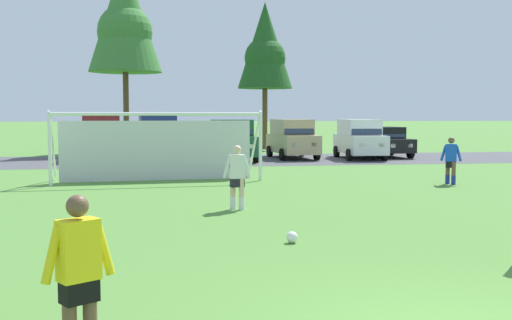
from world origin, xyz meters
TOP-DOWN VIEW (x-y plane):
  - ground_plane at (0.00, 15.00)m, footprint 400.00×400.00m
  - parking_lot_strip at (0.00, 25.98)m, footprint 52.00×8.40m
  - soccer_ball at (-0.72, 5.12)m, footprint 0.22×0.22m
  - soccer_goal at (-3.32, 16.27)m, footprint 7.55×2.53m
  - referee at (-3.92, 0.17)m, footprint 0.70×0.41m
  - player_midfield_center at (6.75, 13.65)m, footprint 0.65×0.49m
  - player_defender_far at (-1.26, 9.24)m, footprint 0.74×0.28m
  - parked_car_slot_far_left at (-6.37, 27.17)m, footprint 2.46×4.93m
  - parked_car_slot_left at (-3.44, 27.04)m, footprint 2.45×4.93m
  - parked_car_slot_center_left at (0.45, 25.47)m, footprint 2.39×4.73m
  - parked_car_slot_center at (3.95, 26.70)m, footprint 2.37×4.72m
  - parked_car_slot_center_right at (7.53, 25.78)m, footprint 2.32×4.69m
  - parked_car_slot_right at (9.49, 26.99)m, footprint 2.19×4.28m
  - tree_left_edge at (-5.46, 33.29)m, footprint 4.61×4.61m
  - tree_mid_left at (3.94, 35.75)m, footprint 3.83×3.83m

SIDE VIEW (x-z plane):
  - ground_plane at x=0.00m, z-range 0.00..0.00m
  - parking_lot_strip at x=0.00m, z-range 0.00..0.01m
  - soccer_ball at x=-0.72m, z-range 0.00..0.22m
  - referee at x=-3.92m, z-range 0.00..1.64m
  - player_midfield_center at x=6.75m, z-range 0.00..1.64m
  - player_defender_far at x=-1.26m, z-range 0.00..1.64m
  - parked_car_slot_right at x=9.49m, z-range 0.02..1.74m
  - parked_car_slot_center_left at x=0.45m, z-range 0.03..2.19m
  - parked_car_slot_center at x=3.95m, z-range 0.03..2.19m
  - parked_car_slot_center_right at x=7.53m, z-range 0.03..2.19m
  - soccer_goal at x=-3.32m, z-range 0.01..2.58m
  - parked_car_slot_far_left at x=-6.37m, z-range 0.08..2.60m
  - parked_car_slot_left at x=-3.44m, z-range 0.08..2.60m
  - tree_mid_left at x=3.94m, z-range 1.92..12.14m
  - tree_left_edge at x=-5.46m, z-range 2.31..14.60m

